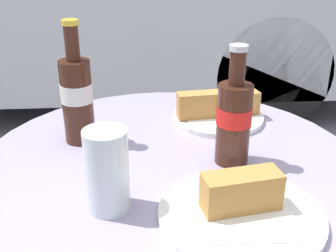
{
  "coord_description": "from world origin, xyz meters",
  "views": [
    {
      "loc": [
        -0.05,
        -0.71,
        1.14
      ],
      "look_at": [
        0.0,
        0.04,
        0.8
      ],
      "focal_mm": 45.0,
      "sensor_mm": 36.0,
      "label": 1
    }
  ],
  "objects_px": {
    "drinking_glass": "(107,174)",
    "lunch_plate_near": "(218,111)",
    "cola_bottle_right": "(77,96)",
    "lunch_plate_far": "(241,208)",
    "bistro_table": "(169,216)",
    "parked_car": "(64,6)",
    "cola_bottle_left": "(234,119)"
  },
  "relations": [
    {
      "from": "cola_bottle_left",
      "to": "bistro_table",
      "type": "bearing_deg",
      "value": 168.91
    },
    {
      "from": "cola_bottle_right",
      "to": "cola_bottle_left",
      "type": "bearing_deg",
      "value": -20.55
    },
    {
      "from": "cola_bottle_left",
      "to": "cola_bottle_right",
      "type": "height_order",
      "value": "cola_bottle_right"
    },
    {
      "from": "cola_bottle_left",
      "to": "parked_car",
      "type": "height_order",
      "value": "parked_car"
    },
    {
      "from": "drinking_glass",
      "to": "lunch_plate_near",
      "type": "bearing_deg",
      "value": 54.89
    },
    {
      "from": "bistro_table",
      "to": "cola_bottle_left",
      "type": "bearing_deg",
      "value": -11.09
    },
    {
      "from": "drinking_glass",
      "to": "lunch_plate_near",
      "type": "relative_size",
      "value": 0.65
    },
    {
      "from": "lunch_plate_far",
      "to": "cola_bottle_left",
      "type": "bearing_deg",
      "value": 82.91
    },
    {
      "from": "drinking_glass",
      "to": "lunch_plate_near",
      "type": "height_order",
      "value": "drinking_glass"
    },
    {
      "from": "bistro_table",
      "to": "cola_bottle_right",
      "type": "xyz_separation_m",
      "value": [
        -0.18,
        0.09,
        0.24
      ]
    },
    {
      "from": "cola_bottle_left",
      "to": "parked_car",
      "type": "xyz_separation_m",
      "value": [
        -0.72,
        2.58,
        -0.18
      ]
    },
    {
      "from": "lunch_plate_far",
      "to": "bistro_table",
      "type": "bearing_deg",
      "value": 115.74
    },
    {
      "from": "lunch_plate_far",
      "to": "parked_car",
      "type": "distance_m",
      "value": 2.85
    },
    {
      "from": "lunch_plate_near",
      "to": "parked_car",
      "type": "height_order",
      "value": "parked_car"
    },
    {
      "from": "cola_bottle_left",
      "to": "parked_car",
      "type": "bearing_deg",
      "value": 105.6
    },
    {
      "from": "lunch_plate_far",
      "to": "drinking_glass",
      "type": "bearing_deg",
      "value": 168.97
    },
    {
      "from": "bistro_table",
      "to": "parked_car",
      "type": "xyz_separation_m",
      "value": [
        -0.6,
        2.56,
        0.05
      ]
    },
    {
      "from": "lunch_plate_far",
      "to": "parked_car",
      "type": "relative_size",
      "value": 0.06
    },
    {
      "from": "cola_bottle_left",
      "to": "cola_bottle_right",
      "type": "bearing_deg",
      "value": 159.45
    },
    {
      "from": "cola_bottle_left",
      "to": "drinking_glass",
      "type": "relative_size",
      "value": 1.67
    },
    {
      "from": "bistro_table",
      "to": "parked_car",
      "type": "relative_size",
      "value": 0.18
    },
    {
      "from": "cola_bottle_left",
      "to": "lunch_plate_near",
      "type": "distance_m",
      "value": 0.21
    },
    {
      "from": "lunch_plate_far",
      "to": "cola_bottle_right",
      "type": "bearing_deg",
      "value": 133.97
    },
    {
      "from": "cola_bottle_right",
      "to": "lunch_plate_near",
      "type": "xyz_separation_m",
      "value": [
        0.3,
        0.08,
        -0.08
      ]
    },
    {
      "from": "lunch_plate_far",
      "to": "parked_car",
      "type": "height_order",
      "value": "parked_car"
    },
    {
      "from": "drinking_glass",
      "to": "parked_car",
      "type": "relative_size",
      "value": 0.03
    },
    {
      "from": "bistro_table",
      "to": "drinking_glass",
      "type": "distance_m",
      "value": 0.28
    },
    {
      "from": "cola_bottle_right",
      "to": "drinking_glass",
      "type": "distance_m",
      "value": 0.26
    },
    {
      "from": "parked_car",
      "to": "bistro_table",
      "type": "bearing_deg",
      "value": -76.7
    },
    {
      "from": "bistro_table",
      "to": "cola_bottle_right",
      "type": "relative_size",
      "value": 3.0
    },
    {
      "from": "cola_bottle_right",
      "to": "lunch_plate_far",
      "type": "xyz_separation_m",
      "value": [
        0.27,
        -0.28,
        -0.08
      ]
    },
    {
      "from": "lunch_plate_near",
      "to": "cola_bottle_left",
      "type": "bearing_deg",
      "value": -92.53
    }
  ]
}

